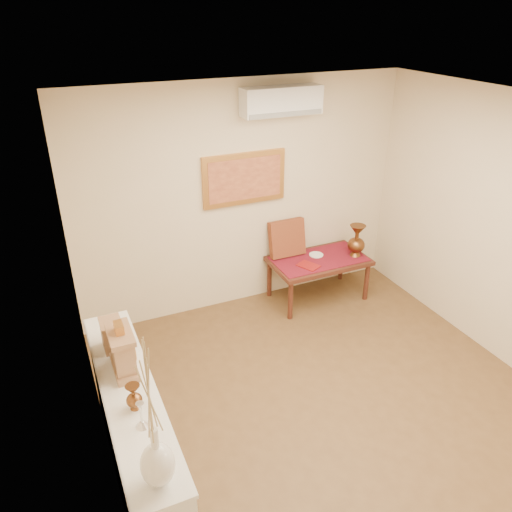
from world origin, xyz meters
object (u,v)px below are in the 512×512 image
brass_urn_tall (357,237)px  wooden_chest (112,334)px  display_ledge (136,439)px  mantel_clock (123,351)px  white_vase (151,414)px  low_table (319,264)px

brass_urn_tall → wooden_chest: 3.40m
display_ledge → wooden_chest: bearing=90.7°
display_ledge → mantel_clock: size_ratio=4.93×
display_ledge → mantel_clock: (0.02, 0.21, 0.66)m
white_vase → display_ledge: size_ratio=0.51×
white_vase → mantel_clock: white_vase is taller
display_ledge → low_table: (2.67, 1.88, -0.01)m
wooden_chest → white_vase: bearing=-89.2°
white_vase → low_table: size_ratio=0.85×
wooden_chest → mantel_clock: bearing=-84.9°
white_vase → wooden_chest: (-0.02, 1.36, -0.39)m
display_ledge → mantel_clock: bearing=84.4°
display_ledge → low_table: size_ratio=1.68×
mantel_clock → low_table: 3.21m
mantel_clock → wooden_chest: 0.31m
display_ledge → wooden_chest: wooden_chest is taller
white_vase → wooden_chest: bearing=90.8°
display_ledge → brass_urn_tall: bearing=29.5°
brass_urn_tall → wooden_chest: bearing=-158.2°
brass_urn_tall → wooden_chest: wooden_chest is taller
brass_urn_tall → low_table: size_ratio=0.41×
white_vase → display_ledge: 1.31m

